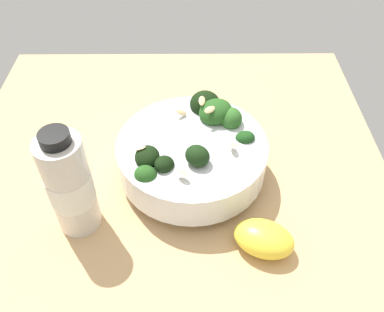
% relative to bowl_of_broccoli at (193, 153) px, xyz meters
% --- Properties ---
extents(ground_plane, '(0.66, 0.66, 0.04)m').
position_rel_bowl_of_broccoli_xyz_m(ground_plane, '(0.01, 0.03, -0.06)').
color(ground_plane, tan).
extents(bowl_of_broccoli, '(0.22, 0.21, 0.10)m').
position_rel_bowl_of_broccoli_xyz_m(bowl_of_broccoli, '(0.00, 0.00, 0.00)').
color(bowl_of_broccoli, white).
rests_on(bowl_of_broccoli, ground_plane).
extents(lemon_wedge, '(0.08, 0.09, 0.04)m').
position_rel_bowl_of_broccoli_xyz_m(lemon_wedge, '(-0.13, -0.09, -0.02)').
color(lemon_wedge, yellow).
rests_on(lemon_wedge, ground_plane).
extents(bottle_tall, '(0.06, 0.06, 0.16)m').
position_rel_bowl_of_broccoli_xyz_m(bottle_tall, '(-0.09, 0.15, 0.03)').
color(bottle_tall, beige).
rests_on(bottle_tall, ground_plane).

